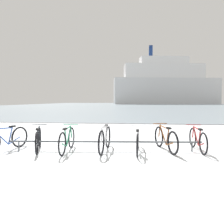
{
  "coord_description": "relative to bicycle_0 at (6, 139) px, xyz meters",
  "views": [
    {
      "loc": [
        0.09,
        -3.52,
        1.54
      ],
      "look_at": [
        -0.64,
        3.65,
        1.13
      ],
      "focal_mm": 33.06,
      "sensor_mm": 36.0,
      "label": 1
    }
  ],
  "objects": [
    {
      "name": "bicycle_3",
      "position": [
        2.99,
        0.26,
        0.02
      ],
      "size": [
        0.46,
        1.7,
        0.83
      ],
      "color": "black",
      "rests_on": "ground"
    },
    {
      "name": "ferry_ship",
      "position": [
        17.49,
        85.04,
        7.94
      ],
      "size": [
        45.28,
        15.35,
        24.75
      ],
      "color": "silver",
      "rests_on": "ground"
    },
    {
      "name": "bicycle_2",
      "position": [
        1.87,
        0.11,
        -0.0
      ],
      "size": [
        0.46,
        1.64,
        0.79
      ],
      "color": "black",
      "rests_on": "ground"
    },
    {
      "name": "bicycle_1",
      "position": [
        0.95,
        0.14,
        -0.01
      ],
      "size": [
        0.68,
        1.54,
        0.76
      ],
      "color": "black",
      "rests_on": "ground"
    },
    {
      "name": "bicycle_4",
      "position": [
        3.97,
        0.27,
        -0.02
      ],
      "size": [
        0.46,
        1.72,
        0.75
      ],
      "color": "black",
      "rests_on": "ground"
    },
    {
      "name": "bicycle_6",
      "position": [
        5.79,
        0.61,
        -0.01
      ],
      "size": [
        0.46,
        1.61,
        0.75
      ],
      "color": "black",
      "rests_on": "ground"
    },
    {
      "name": "bicycle_0",
      "position": [
        0.0,
        0.0,
        0.0
      ],
      "size": [
        0.59,
        1.7,
        0.79
      ],
      "color": "black",
      "rests_on": "ground"
    },
    {
      "name": "bike_rack",
      "position": [
        2.97,
        0.3,
        -0.08
      ],
      "size": [
        5.85,
        0.49,
        0.31
      ],
      "color": "#4C5156",
      "rests_on": "ground"
    },
    {
      "name": "bicycle_5",
      "position": [
        4.82,
        0.55,
        0.0
      ],
      "size": [
        0.58,
        1.68,
        0.79
      ],
      "color": "black",
      "rests_on": "ground"
    },
    {
      "name": "ground",
      "position": [
        3.74,
        51.58,
        -0.4
      ],
      "size": [
        80.0,
        132.0,
        0.08
      ],
      "color": "silver"
    }
  ]
}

